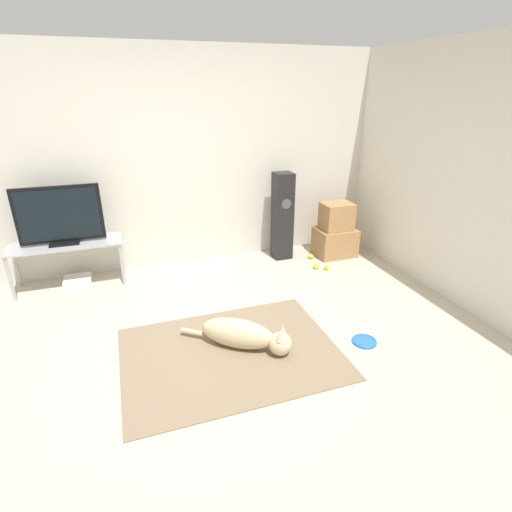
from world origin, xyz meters
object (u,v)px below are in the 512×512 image
at_px(tv_stand, 66,249).
at_px(tv, 60,216).
at_px(dog, 245,335).
at_px(cardboard_box_lower, 335,242).
at_px(tennis_ball_by_boxes, 327,267).
at_px(tennis_ball_near_speaker, 316,266).
at_px(game_console, 78,281).
at_px(floor_speaker, 282,216).
at_px(cardboard_box_upper, 337,216).
at_px(tennis_ball_loose_on_carpet, 311,256).
at_px(frisbee, 364,341).

xyz_separation_m(tv_stand, tv, (-0.00, 0.00, 0.38)).
height_order(dog, cardboard_box_lower, cardboard_box_lower).
bearing_deg(cardboard_box_lower, tv, 176.85).
xyz_separation_m(tennis_ball_by_boxes, tennis_ball_near_speaker, (-0.11, 0.07, 0.00)).
bearing_deg(game_console, cardboard_box_lower, -3.27).
relative_size(tv, tennis_ball_near_speaker, 13.14).
bearing_deg(floor_speaker, cardboard_box_lower, -13.62).
bearing_deg(game_console, cardboard_box_upper, -3.60).
xyz_separation_m(tennis_ball_loose_on_carpet, game_console, (-2.86, 0.21, 0.01)).
bearing_deg(tennis_ball_near_speaker, cardboard_box_lower, 36.99).
distance_m(tennis_ball_by_boxes, tennis_ball_near_speaker, 0.13).
relative_size(cardboard_box_upper, tv, 0.45).
relative_size(tv, tennis_ball_by_boxes, 13.14).
height_order(tv_stand, tennis_ball_loose_on_carpet, tv_stand).
xyz_separation_m(tv, tennis_ball_loose_on_carpet, (2.92, -0.21, -0.79)).
height_order(frisbee, tv, tv).
bearing_deg(tv, game_console, 4.02).
bearing_deg(tv_stand, tennis_ball_by_boxes, -11.07).
bearing_deg(tennis_ball_by_boxes, tennis_ball_loose_on_carpet, 94.46).
height_order(tennis_ball_by_boxes, tennis_ball_near_speaker, same).
relative_size(dog, tennis_ball_loose_on_carpet, 12.90).
relative_size(floor_speaker, tennis_ball_loose_on_carpet, 17.00).
bearing_deg(tennis_ball_by_boxes, cardboard_box_lower, 50.64).
xyz_separation_m(tennis_ball_near_speaker, tennis_ball_loose_on_carpet, (0.08, 0.30, 0.00)).
xyz_separation_m(cardboard_box_upper, tennis_ball_near_speaker, (-0.42, -0.31, -0.51)).
height_order(dog, floor_speaker, floor_speaker).
bearing_deg(cardboard_box_lower, tennis_ball_by_boxes, -129.36).
xyz_separation_m(dog, floor_speaker, (1.08, 1.78, 0.42)).
distance_m(frisbee, game_console, 3.22).
distance_m(cardboard_box_upper, tv, 3.28).
xyz_separation_m(tennis_ball_by_boxes, game_console, (-2.89, 0.58, 0.01)).
distance_m(dog, tv, 2.43).
xyz_separation_m(cardboard_box_lower, tennis_ball_by_boxes, (-0.33, -0.40, -0.15)).
relative_size(tv_stand, game_console, 4.00).
relative_size(cardboard_box_upper, tv_stand, 0.33).
height_order(cardboard_box_upper, tennis_ball_near_speaker, cardboard_box_upper).
height_order(cardboard_box_upper, floor_speaker, floor_speaker).
distance_m(frisbee, tv, 3.36).
bearing_deg(dog, tennis_ball_near_speaker, 43.69).
height_order(frisbee, tennis_ball_by_boxes, tennis_ball_by_boxes).
bearing_deg(cardboard_box_upper, game_console, 176.40).
bearing_deg(tennis_ball_loose_on_carpet, game_console, 175.82).
distance_m(tennis_ball_loose_on_carpet, game_console, 2.87).
bearing_deg(tv, tennis_ball_loose_on_carpet, -4.03).
xyz_separation_m(dog, tv, (-1.50, 1.79, 0.69)).
height_order(dog, tv_stand, tv_stand).
xyz_separation_m(cardboard_box_lower, tv, (-3.27, 0.18, 0.64)).
distance_m(tv, game_console, 0.78).
height_order(cardboard_box_upper, tv, tv).
relative_size(floor_speaker, game_console, 3.82).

